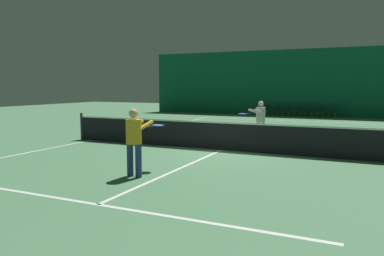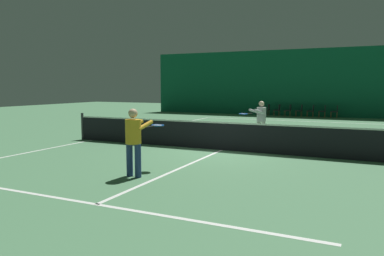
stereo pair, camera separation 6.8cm
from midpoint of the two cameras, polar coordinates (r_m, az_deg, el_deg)
name	(u,v)px [view 1 (the left image)]	position (r m, az deg, el deg)	size (l,w,h in m)	color
ground_plane	(221,150)	(12.58, 4.34, -3.38)	(60.00, 60.00, 0.00)	#4C7F56
backdrop_curtain	(300,83)	(27.94, 16.01, 6.65)	(23.00, 0.12, 4.77)	#0F5138
court_line_baseline_far	(288,121)	(24.01, 14.33, 1.09)	(11.00, 0.10, 0.00)	white
court_line_service_far	(267,130)	(18.66, 11.24, -0.30)	(8.25, 0.10, 0.00)	white
court_line_service_near	(98,205)	(7.10, -14.41, -11.23)	(8.25, 0.10, 0.00)	white
court_line_sideline_left	(91,140)	(15.37, -15.26, -1.81)	(0.10, 23.80, 0.00)	white
court_line_centre	(221,150)	(12.58, 4.34, -3.37)	(0.10, 12.80, 0.00)	white
tennis_net	(221,135)	(12.51, 4.36, -1.07)	(12.00, 0.10, 1.07)	black
player_near	(135,137)	(8.88, -8.89, -1.39)	(0.48, 1.35, 1.61)	navy
player_far	(260,118)	(14.83, 10.15, 1.56)	(0.94, 1.30, 1.56)	beige
courtside_chair_0	(266,109)	(27.90, 11.07, 2.87)	(0.44, 0.44, 0.84)	brown
courtside_chair_1	(276,109)	(27.73, 12.64, 2.82)	(0.44, 0.44, 0.84)	brown
courtside_chair_2	(287,109)	(27.57, 14.23, 2.76)	(0.44, 0.44, 0.84)	brown
courtside_chair_3	(298,110)	(27.44, 15.83, 2.69)	(0.44, 0.44, 0.84)	brown
courtside_chair_4	(310,110)	(27.33, 17.44, 2.63)	(0.44, 0.44, 0.84)	brown
courtside_chair_5	(322,110)	(27.24, 19.07, 2.56)	(0.44, 0.44, 0.84)	brown
courtside_chair_6	(334,111)	(27.17, 20.71, 2.49)	(0.44, 0.44, 0.84)	brown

